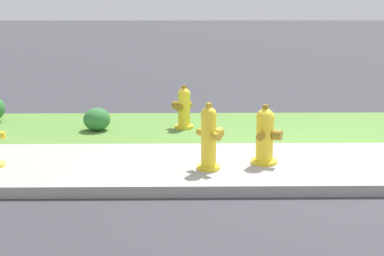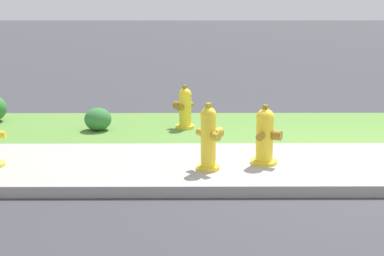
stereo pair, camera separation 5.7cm
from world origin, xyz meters
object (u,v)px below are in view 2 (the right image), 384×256
(fire_hydrant_across_street, at_px, (185,108))
(shrub_bush_near_lamp, at_px, (98,119))
(fire_hydrant_near_corner, at_px, (209,138))
(fire_hydrant_far_end, at_px, (265,136))

(fire_hydrant_across_street, relative_size, shrub_bush_near_lamp, 1.65)
(shrub_bush_near_lamp, bearing_deg, fire_hydrant_across_street, 5.94)
(fire_hydrant_near_corner, distance_m, shrub_bush_near_lamp, 2.58)
(fire_hydrant_far_end, bearing_deg, fire_hydrant_across_street, -126.65)
(fire_hydrant_far_end, distance_m, shrub_bush_near_lamp, 2.90)
(fire_hydrant_far_end, xyz_separation_m, fire_hydrant_across_street, (-0.97, 1.92, -0.03))
(fire_hydrant_near_corner, xyz_separation_m, shrub_bush_near_lamp, (-1.61, 2.01, -0.21))
(fire_hydrant_across_street, distance_m, shrub_bush_near_lamp, 1.33)
(fire_hydrant_across_street, height_order, shrub_bush_near_lamp, fire_hydrant_across_street)
(fire_hydrant_near_corner, relative_size, shrub_bush_near_lamp, 1.93)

